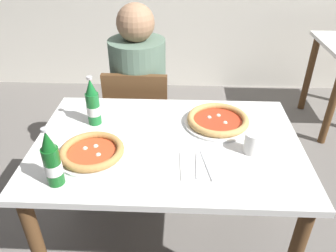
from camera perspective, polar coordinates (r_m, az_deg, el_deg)
ground_plane at (r=2.03m, az=-0.06°, el=-20.21°), size 8.00×8.00×0.00m
dining_table_main at (r=1.57m, az=-0.08°, el=-6.04°), size 1.20×0.80×0.75m
chair_behind_table at (r=2.17m, az=-4.96°, el=1.01°), size 0.41×0.41×0.85m
diner_seated at (r=2.17m, az=-4.90°, el=4.00°), size 0.34×0.34×1.21m
pizza_margherita_near at (r=1.63m, az=8.56°, el=0.95°), size 0.33×0.33×0.04m
pizza_marinara_far at (r=1.44m, az=-12.93°, el=-4.40°), size 0.29×0.29×0.04m
beer_bottle_left at (r=1.62m, az=-12.80°, el=3.67°), size 0.07×0.07×0.25m
beer_bottle_center at (r=1.29m, az=-19.35°, el=-5.72°), size 0.07×0.07×0.25m
napkin_with_cutlery at (r=1.37m, az=5.94°, el=-6.80°), size 0.19×0.19×0.01m
paper_cup at (r=1.45m, az=14.36°, el=-2.83°), size 0.07×0.07×0.09m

